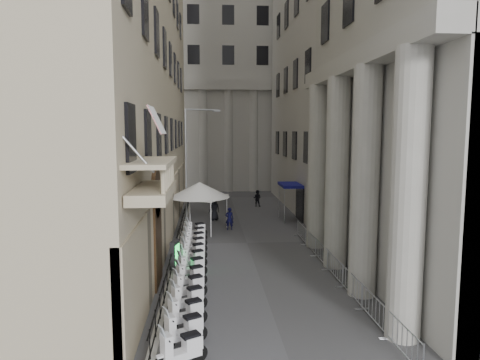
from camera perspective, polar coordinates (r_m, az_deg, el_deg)
The scene contains 28 objects.
far_building at distance 56.43m, azimuth -1.83°, elevation 14.45°, with size 22.00×10.00×30.00m, color #ABA9A2.
iron_fence at distance 26.89m, azimuth -8.10°, elevation -9.13°, with size 0.30×28.00×1.40m, color black, non-canonical shape.
blue_awning at distance 35.24m, azimuth 6.67°, elevation -5.35°, with size 1.60×3.00×3.00m, color navy, non-canonical shape.
scooter_1 at distance 15.65m, azimuth -7.41°, elevation -21.04°, with size 0.56×1.40×1.50m, color white, non-canonical shape.
scooter_2 at distance 16.84m, azimuth -7.16°, elevation -18.94°, with size 0.56×1.40×1.50m, color white, non-canonical shape.
scooter_3 at distance 18.06m, azimuth -6.95°, elevation -17.11°, with size 0.56×1.40×1.50m, color white, non-canonical shape.
scooter_4 at distance 19.29m, azimuth -6.77°, elevation -15.52°, with size 0.56×1.40×1.50m, color white, non-canonical shape.
scooter_5 at distance 20.54m, azimuth -6.61°, elevation -14.12°, with size 0.56×1.40×1.50m, color white, non-canonical shape.
scooter_6 at distance 21.80m, azimuth -6.47°, elevation -12.88°, with size 0.56×1.40×1.50m, color white, non-canonical shape.
scooter_7 at distance 23.06m, azimuth -6.35°, elevation -11.77°, with size 0.56×1.40×1.50m, color white, non-canonical shape.
scooter_8 at distance 24.34m, azimuth -6.25°, elevation -10.79°, with size 0.56×1.40×1.50m, color white, non-canonical shape.
scooter_9 at distance 25.62m, azimuth -6.15°, elevation -9.90°, with size 0.56×1.40×1.50m, color white, non-canonical shape.
scooter_10 at distance 26.90m, azimuth -6.06°, elevation -9.09°, with size 0.56×1.40×1.50m, color white, non-canonical shape.
scooter_11 at distance 28.19m, azimuth -5.98°, elevation -8.36°, with size 0.56×1.40×1.50m, color white, non-canonical shape.
scooter_12 at distance 29.49m, azimuth -5.91°, elevation -7.69°, with size 0.56×1.40×1.50m, color white, non-canonical shape.
barrier_0 at distance 15.73m, azimuth 20.98°, elevation -21.28°, with size 0.60×2.40×1.10m, color #B0B3B9, non-canonical shape.
barrier_1 at distance 17.78m, azimuth 17.37°, elevation -17.77°, with size 0.60×2.40×1.10m, color #B0B3B9, non-canonical shape.
barrier_2 at distance 19.94m, azimuth 14.63°, elevation -14.95°, with size 0.60×2.40×1.10m, color #B0B3B9, non-canonical shape.
barrier_3 at distance 22.17m, azimuth 12.48°, elevation -12.66°, with size 0.60×2.40×1.10m, color #B0B3B9, non-canonical shape.
barrier_4 at distance 24.45m, azimuth 10.76°, elevation -10.78°, with size 0.60×2.40×1.10m, color #B0B3B9, non-canonical shape.
barrier_5 at distance 26.77m, azimuth 9.35°, elevation -9.22°, with size 0.60×2.40×1.10m, color #B0B3B9, non-canonical shape.
barrier_6 at distance 29.11m, azimuth 8.17°, elevation -7.91°, with size 0.60×2.40×1.10m, color #B0B3B9, non-canonical shape.
security_tent at distance 31.86m, azimuth -6.27°, elevation -1.18°, with size 4.38×4.38×3.56m.
street_lamp at distance 33.58m, azimuth -6.63°, elevation 3.33°, with size 2.80×1.12×8.95m.
info_kiosk at distance 22.01m, azimuth -8.67°, elevation -10.23°, with size 0.44×0.88×1.80m.
pedestrian_a at distance 31.48m, azimuth -1.41°, elevation -5.19°, with size 0.61×0.40×1.66m, color #0C0C33.
pedestrian_b at distance 41.22m, azimuth 2.31°, elevation -2.45°, with size 0.77×0.60×1.59m, color black.
pedestrian_c at distance 34.86m, azimuth -3.45°, elevation -3.88°, with size 0.91×0.59×1.86m, color black.
Camera 1 is at (-2.53, -7.84, 7.23)m, focal length 32.00 mm.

